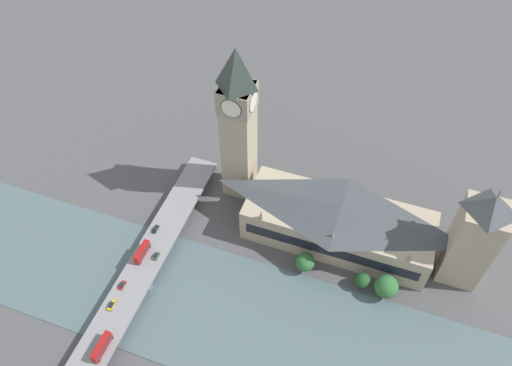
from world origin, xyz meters
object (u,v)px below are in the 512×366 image
car_northbound_lead (155,229)px  clock_tower (238,122)px  car_northbound_mid (122,285)px  double_decker_bus_lead (102,346)px  road_bridge (137,279)px  double_decker_bus_mid (142,252)px  victoria_tower (473,238)px  parliament_hall (338,222)px  car_northbound_tail (111,305)px  car_southbound_mid (156,256)px

car_northbound_lead → clock_tower: bearing=-31.6°
car_northbound_mid → double_decker_bus_lead: bearing=-165.6°
road_bridge → car_northbound_mid: (-5.46, 3.47, 1.76)m
double_decker_bus_mid → car_northbound_mid: size_ratio=2.65×
clock_tower → victoria_tower: 106.56m
parliament_hall → car_northbound_tail: bearing=131.1°
clock_tower → double_decker_bus_mid: clock_tower is taller
double_decker_bus_mid → car_northbound_tail: bearing=179.0°
car_northbound_mid → car_northbound_lead: bearing=0.0°
victoria_tower → car_northbound_mid: victoria_tower is taller
victoria_tower → road_bridge: size_ratio=0.38×
car_northbound_mid → victoria_tower: bearing=-66.2°
double_decker_bus_lead → car_northbound_mid: bearing=14.4°
clock_tower → double_decker_bus_mid: (-54.40, 24.14, -34.71)m
double_decker_bus_mid → car_northbound_lead: 13.77m
parliament_hall → car_northbound_mid: (-56.91, 76.39, -5.23)m
victoria_tower → car_northbound_lead: size_ratio=12.40×
clock_tower → double_decker_bus_lead: size_ratio=7.16×
double_decker_bus_lead → car_northbound_tail: size_ratio=2.37×
double_decker_bus_mid → car_southbound_mid: size_ratio=2.74×
parliament_hall → double_decker_bus_lead: (-82.92, 69.72, -3.14)m
clock_tower → car_southbound_mid: 67.23m
car_southbound_mid → road_bridge: bearing=164.7°
victoria_tower → car_northbound_mid: 142.46m
double_decker_bus_mid → car_northbound_mid: bearing=176.8°
car_northbound_lead → car_northbound_mid: 29.79m
clock_tower → double_decker_bus_lead: clock_tower is taller
car_northbound_mid → car_northbound_tail: (-9.30, -0.47, -0.01)m
car_northbound_lead → road_bridge: bearing=-171.8°
victoria_tower → double_decker_bus_lead: size_ratio=4.84×
double_decker_bus_lead → clock_tower: bearing=-10.8°
parliament_hall → car_northbound_tail: parliament_hall is taller
car_northbound_lead → car_northbound_mid: size_ratio=1.11×
car_southbound_mid → car_northbound_tail: bearing=166.8°
double_decker_bus_lead → car_northbound_lead: size_ratio=2.56×
clock_tower → car_northbound_tail: size_ratio=16.99×
car_northbound_lead → car_southbound_mid: size_ratio=1.14×
car_northbound_lead → car_northbound_mid: car_northbound_lead is taller
road_bridge → car_northbound_lead: 24.65m
parliament_hall → clock_tower: clock_tower is taller
parliament_hall → car_northbound_lead: size_ratio=18.60×
road_bridge → car_northbound_tail: size_ratio=30.03×
double_decker_bus_mid → car_southbound_mid: (1.06, -5.79, -1.86)m
car_northbound_lead → car_northbound_mid: bearing=-180.0°
double_decker_bus_mid → car_northbound_lead: bearing=3.9°
double_decker_bus_lead → road_bridge: bearing=5.8°
car_northbound_tail → car_southbound_mid: (26.54, -6.22, 0.05)m
victoria_tower → double_decker_bus_lead: (-82.98, 122.55, -16.65)m
car_southbound_mid → clock_tower: bearing=-19.0°
car_northbound_tail → road_bridge: bearing=-11.5°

